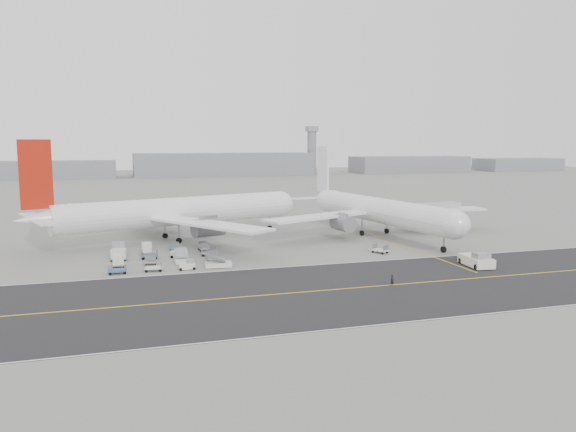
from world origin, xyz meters
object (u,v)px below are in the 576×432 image
object	(u,v)px
airliner_a	(173,212)
airliner_b	(376,210)
pushback_tug	(477,260)
control_tower	(312,149)
ground_crew_a	(392,280)
jet_bridge	(431,211)

from	to	relation	value
airliner_a	airliner_b	bearing A→B (deg)	-115.69
airliner_b	pushback_tug	world-z (taller)	airliner_b
airliner_a	airliner_b	world-z (taller)	airliner_a
airliner_b	control_tower	bearing A→B (deg)	65.60
pushback_tug	airliner_b	bearing A→B (deg)	99.23
airliner_a	ground_crew_a	bearing A→B (deg)	-169.32
control_tower	pushback_tug	size ratio (longest dim) A/B	3.48
control_tower	jet_bridge	xyz separation A→B (m)	(-54.33, -239.79, -11.62)
control_tower	airliner_b	bearing A→B (deg)	-106.00
ground_crew_a	control_tower	bearing A→B (deg)	64.24
airliner_a	ground_crew_a	size ratio (longest dim) A/B	35.30
pushback_tug	control_tower	bearing A→B (deg)	82.23
pushback_tug	ground_crew_a	distance (m)	20.88
pushback_tug	jet_bridge	world-z (taller)	jet_bridge
airliner_b	pushback_tug	xyz separation A→B (m)	(1.98, -34.43, -4.60)
airliner_b	ground_crew_a	xyz separation A→B (m)	(-17.48, -41.98, -4.81)
control_tower	pushback_tug	world-z (taller)	control_tower
airliner_b	ground_crew_a	bearing A→B (deg)	-121.01
airliner_b	jet_bridge	distance (m)	15.08
control_tower	ground_crew_a	world-z (taller)	control_tower
airliner_b	ground_crew_a	size ratio (longest dim) A/B	33.88
ground_crew_a	airliner_b	bearing A→B (deg)	58.64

